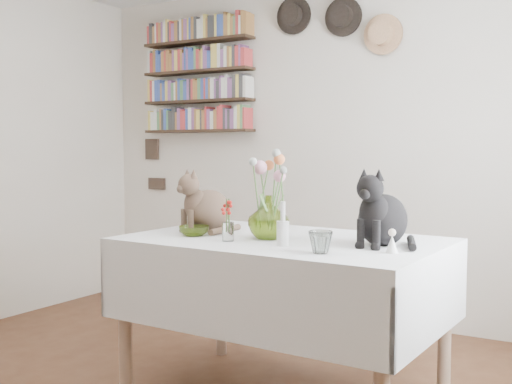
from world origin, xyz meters
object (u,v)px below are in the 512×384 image
Objects in this scene: tabby_cat at (209,199)px; dining_table at (284,279)px; flower_vase at (269,217)px; black_cat at (383,206)px; bookshelf_unit at (198,76)px.

dining_table is at bearing 19.05° from tabby_cat.
tabby_cat is 1.60× the size of flower_vase.
dining_table is 4.31× the size of black_cat.
tabby_cat is at bearing -52.23° from bookshelf_unit.
black_cat is at bearing -34.85° from bookshelf_unit.
tabby_cat is at bearing 167.06° from flower_vase.
flower_vase is at bearing -133.68° from dining_table.
bookshelf_unit is (-1.61, 1.51, 1.23)m from dining_table.
tabby_cat is 2.04m from bookshelf_unit.
dining_table is 4.58× the size of tabby_cat.
flower_vase is 0.21× the size of bookshelf_unit.
bookshelf_unit reaches higher than flower_vase.
flower_vase is (0.42, -0.10, -0.06)m from tabby_cat.
black_cat is at bearing 9.93° from flower_vase.
dining_table is 1.56× the size of bookshelf_unit.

